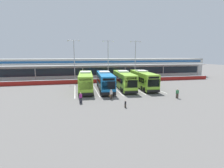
{
  "coord_description": "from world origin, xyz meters",
  "views": [
    {
      "loc": [
        -8.08,
        -27.79,
        7.04
      ],
      "look_at": [
        -1.34,
        3.0,
        1.6
      ],
      "focal_mm": 26.62,
      "sensor_mm": 36.0,
      "label": 1
    }
  ],
  "objects_px": {
    "coach_bus_leftmost": "(86,82)",
    "pedestrian_child": "(125,104)",
    "coach_bus_centre": "(124,80)",
    "lamp_post_west": "(74,58)",
    "pedestrian_in_dark_coat": "(81,98)",
    "pedestrian_near_bin": "(177,93)",
    "lamp_post_centre": "(108,58)",
    "lamp_post_east": "(135,58)",
    "pedestrian_with_handbag": "(111,94)",
    "coach_bus_left_centre": "(105,81)",
    "coach_bus_right_centre": "(143,80)"
  },
  "relations": [
    {
      "from": "coach_bus_leftmost",
      "to": "pedestrian_child",
      "type": "bearing_deg",
      "value": -70.34
    },
    {
      "from": "coach_bus_right_centre",
      "to": "pedestrian_in_dark_coat",
      "type": "relative_size",
      "value": 7.58
    },
    {
      "from": "coach_bus_leftmost",
      "to": "pedestrian_in_dark_coat",
      "type": "xyz_separation_m",
      "value": [
        -1.32,
        -9.37,
        -0.91
      ]
    },
    {
      "from": "lamp_post_east",
      "to": "pedestrian_child",
      "type": "bearing_deg",
      "value": -112.94
    },
    {
      "from": "coach_bus_centre",
      "to": "coach_bus_leftmost",
      "type": "bearing_deg",
      "value": 179.21
    },
    {
      "from": "pedestrian_with_handbag",
      "to": "lamp_post_east",
      "type": "bearing_deg",
      "value": 59.82
    },
    {
      "from": "pedestrian_in_dark_coat",
      "to": "lamp_post_east",
      "type": "xyz_separation_m",
      "value": [
        15.81,
        20.06,
        5.42
      ]
    },
    {
      "from": "coach_bus_right_centre",
      "to": "pedestrian_child",
      "type": "relative_size",
      "value": 12.23
    },
    {
      "from": "coach_bus_centre",
      "to": "lamp_post_centre",
      "type": "relative_size",
      "value": 1.12
    },
    {
      "from": "coach_bus_right_centre",
      "to": "pedestrian_near_bin",
      "type": "relative_size",
      "value": 7.58
    },
    {
      "from": "coach_bus_leftmost",
      "to": "pedestrian_with_handbag",
      "type": "bearing_deg",
      "value": -66.12
    },
    {
      "from": "lamp_post_centre",
      "to": "lamp_post_east",
      "type": "relative_size",
      "value": 1.0
    },
    {
      "from": "lamp_post_east",
      "to": "coach_bus_right_centre",
      "type": "bearing_deg",
      "value": -101.22
    },
    {
      "from": "coach_bus_leftmost",
      "to": "pedestrian_in_dark_coat",
      "type": "distance_m",
      "value": 9.51
    },
    {
      "from": "coach_bus_centre",
      "to": "coach_bus_left_centre",
      "type": "bearing_deg",
      "value": -172.97
    },
    {
      "from": "coach_bus_right_centre",
      "to": "lamp_post_west",
      "type": "relative_size",
      "value": 1.12
    },
    {
      "from": "pedestrian_with_handbag",
      "to": "pedestrian_child",
      "type": "relative_size",
      "value": 1.61
    },
    {
      "from": "pedestrian_near_bin",
      "to": "lamp_post_centre",
      "type": "relative_size",
      "value": 0.15
    },
    {
      "from": "pedestrian_child",
      "to": "lamp_post_centre",
      "type": "height_order",
      "value": "lamp_post_centre"
    },
    {
      "from": "pedestrian_with_handbag",
      "to": "lamp_post_centre",
      "type": "height_order",
      "value": "lamp_post_centre"
    },
    {
      "from": "pedestrian_with_handbag",
      "to": "coach_bus_leftmost",
      "type": "bearing_deg",
      "value": 113.88
    },
    {
      "from": "coach_bus_left_centre",
      "to": "lamp_post_east",
      "type": "height_order",
      "value": "lamp_post_east"
    },
    {
      "from": "coach_bus_leftmost",
      "to": "pedestrian_child",
      "type": "distance_m",
      "value": 13.61
    },
    {
      "from": "lamp_post_west",
      "to": "coach_bus_leftmost",
      "type": "bearing_deg",
      "value": -79.12
    },
    {
      "from": "lamp_post_west",
      "to": "pedestrian_with_handbag",
      "type": "bearing_deg",
      "value": -73.46
    },
    {
      "from": "lamp_post_centre",
      "to": "lamp_post_east",
      "type": "distance_m",
      "value": 7.71
    },
    {
      "from": "coach_bus_right_centre",
      "to": "lamp_post_centre",
      "type": "bearing_deg",
      "value": 116.94
    },
    {
      "from": "coach_bus_leftmost",
      "to": "pedestrian_with_handbag",
      "type": "distance_m",
      "value": 8.88
    },
    {
      "from": "lamp_post_east",
      "to": "coach_bus_centre",
      "type": "bearing_deg",
      "value": -120.84
    },
    {
      "from": "pedestrian_near_bin",
      "to": "lamp_post_east",
      "type": "relative_size",
      "value": 0.15
    },
    {
      "from": "lamp_post_east",
      "to": "pedestrian_with_handbag",
      "type": "bearing_deg",
      "value": -120.18
    },
    {
      "from": "lamp_post_west",
      "to": "lamp_post_centre",
      "type": "distance_m",
      "value": 8.96
    },
    {
      "from": "coach_bus_centre",
      "to": "lamp_post_west",
      "type": "bearing_deg",
      "value": 131.91
    },
    {
      "from": "pedestrian_child",
      "to": "lamp_post_centre",
      "type": "distance_m",
      "value": 24.43
    },
    {
      "from": "pedestrian_child",
      "to": "lamp_post_centre",
      "type": "bearing_deg",
      "value": 84.63
    },
    {
      "from": "pedestrian_near_bin",
      "to": "lamp_post_east",
      "type": "height_order",
      "value": "lamp_post_east"
    },
    {
      "from": "coach_bus_left_centre",
      "to": "pedestrian_in_dark_coat",
      "type": "height_order",
      "value": "coach_bus_left_centre"
    },
    {
      "from": "coach_bus_right_centre",
      "to": "pedestrian_with_handbag",
      "type": "distance_m",
      "value": 11.91
    },
    {
      "from": "coach_bus_left_centre",
      "to": "coach_bus_centre",
      "type": "distance_m",
      "value": 4.22
    },
    {
      "from": "coach_bus_right_centre",
      "to": "pedestrian_with_handbag",
      "type": "relative_size",
      "value": 7.58
    },
    {
      "from": "lamp_post_west",
      "to": "pedestrian_in_dark_coat",
      "type": "bearing_deg",
      "value": -87.66
    },
    {
      "from": "coach_bus_leftmost",
      "to": "lamp_post_east",
      "type": "relative_size",
      "value": 1.12
    },
    {
      "from": "pedestrian_with_handbag",
      "to": "pedestrian_near_bin",
      "type": "height_order",
      "value": "same"
    },
    {
      "from": "coach_bus_left_centre",
      "to": "lamp_post_west",
      "type": "bearing_deg",
      "value": 116.84
    },
    {
      "from": "pedestrian_in_dark_coat",
      "to": "pedestrian_near_bin",
      "type": "distance_m",
      "value": 15.74
    },
    {
      "from": "coach_bus_right_centre",
      "to": "pedestrian_with_handbag",
      "type": "height_order",
      "value": "coach_bus_right_centre"
    },
    {
      "from": "pedestrian_with_handbag",
      "to": "lamp_post_west",
      "type": "height_order",
      "value": "lamp_post_west"
    },
    {
      "from": "lamp_post_west",
      "to": "coach_bus_centre",
      "type": "bearing_deg",
      "value": -48.09
    },
    {
      "from": "coach_bus_right_centre",
      "to": "lamp_post_east",
      "type": "xyz_separation_m",
      "value": [
        2.14,
        10.77,
        4.5
      ]
    },
    {
      "from": "lamp_post_east",
      "to": "lamp_post_centre",
      "type": "bearing_deg",
      "value": 178.61
    }
  ]
}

